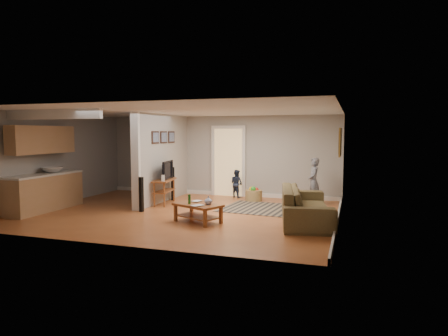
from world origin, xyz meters
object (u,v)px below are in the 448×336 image
(toy_basket, at_px, (254,195))
(child, at_px, (313,205))
(toddler, at_px, (236,197))
(speaker_right, at_px, (173,184))
(coffee_table, at_px, (199,208))
(sofa, at_px, (306,221))
(tv_console, at_px, (165,182))
(speaker_left, at_px, (141,194))

(toy_basket, xyz_separation_m, child, (1.71, -0.08, -0.18))
(toy_basket, xyz_separation_m, toddler, (-0.65, 0.46, -0.18))
(speaker_right, distance_m, child, 4.07)
(coffee_table, relative_size, toddler, 1.41)
(sofa, bearing_deg, tv_console, 65.28)
(speaker_right, height_order, toddler, speaker_right)
(coffee_table, height_order, toy_basket, coffee_table)
(speaker_left, distance_m, toddler, 3.36)
(speaker_left, relative_size, toddler, 1.03)
(toy_basket, bearing_deg, coffee_table, -98.94)
(speaker_left, height_order, toy_basket, speaker_left)
(tv_console, bearing_deg, child, 7.08)
(child, bearing_deg, speaker_right, -93.55)
(tv_console, relative_size, speaker_right, 1.18)
(tv_console, xyz_separation_m, speaker_right, (-0.06, 0.66, -0.14))
(child, bearing_deg, toy_basket, -103.77)
(sofa, relative_size, speaker_right, 2.66)
(coffee_table, height_order, toddler, coffee_table)
(child, xyz_separation_m, toddler, (-2.37, 0.53, 0.00))
(speaker_left, distance_m, speaker_right, 1.83)
(toddler, bearing_deg, speaker_right, 59.81)
(sofa, xyz_separation_m, tv_console, (-3.98, 1.02, 0.63))
(coffee_table, distance_m, toddler, 3.58)
(speaker_right, bearing_deg, toddler, 14.53)
(tv_console, height_order, child, tv_console)
(child, distance_m, toddler, 2.43)
(coffee_table, relative_size, toy_basket, 2.49)
(tv_console, distance_m, toddler, 2.42)
(speaker_left, bearing_deg, toddler, 73.43)
(toy_basket, bearing_deg, speaker_left, -133.13)
(coffee_table, bearing_deg, child, 54.00)
(coffee_table, bearing_deg, toddler, 92.68)
(toy_basket, bearing_deg, child, -2.59)
(toddler, bearing_deg, toy_basket, 171.76)
(speaker_right, bearing_deg, toy_basket, -3.68)
(speaker_right, relative_size, child, 0.76)
(speaker_right, bearing_deg, speaker_left, -108.67)
(speaker_left, distance_m, child, 4.67)
(speaker_right, distance_m, toddler, 2.01)
(coffee_table, height_order, speaker_left, speaker_left)
(sofa, xyz_separation_m, speaker_left, (-4.04, -0.15, 0.44))
(sofa, distance_m, toddler, 3.65)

